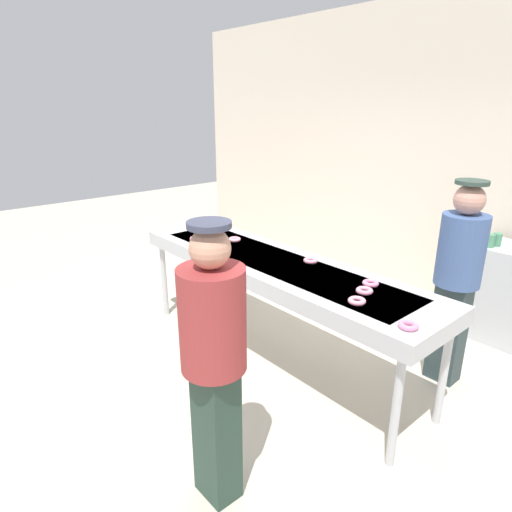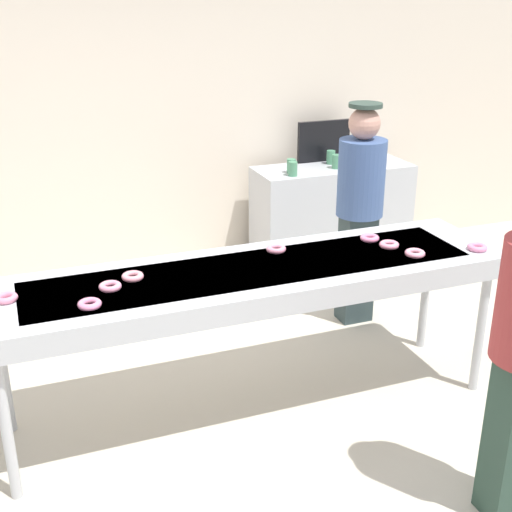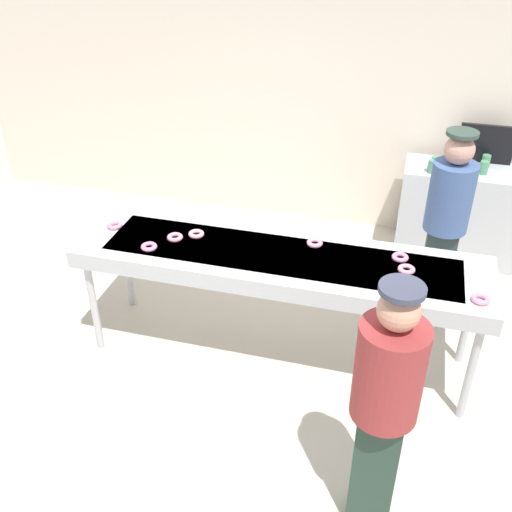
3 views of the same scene
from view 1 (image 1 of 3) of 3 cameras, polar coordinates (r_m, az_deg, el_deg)
name	(u,v)px [view 1 (image 1 of 3)]	position (r m, az deg, el deg)	size (l,w,h in m)	color
ground_plane	(274,357)	(4.10, 2.35, -12.94)	(16.00, 16.00, 0.00)	beige
back_wall	(430,154)	(5.41, 21.64, 12.16)	(8.00, 0.12, 3.28)	beige
fryer_conveyor	(275,269)	(3.71, 2.53, -1.65)	(2.99, 0.76, 0.93)	#B7BABF
strawberry_donut_0	(196,239)	(4.28, -7.80, 2.26)	(0.12, 0.12, 0.03)	pink
strawberry_donut_1	(371,283)	(3.30, 14.62, -3.44)	(0.12, 0.12, 0.03)	pink
strawberry_donut_2	(357,301)	(2.99, 12.94, -5.69)	(0.12, 0.12, 0.03)	pink
strawberry_donut_3	(219,238)	(4.27, -4.83, 2.34)	(0.12, 0.12, 0.03)	pink
strawberry_donut_4	(311,260)	(3.67, 7.08, -0.58)	(0.12, 0.12, 0.03)	pink
strawberry_donut_5	(235,239)	(4.22, -2.80, 2.17)	(0.12, 0.12, 0.03)	pink
strawberry_donut_6	(408,325)	(2.76, 19.13, -8.49)	(0.12, 0.12, 0.03)	pink
strawberry_donut_7	(193,227)	(4.71, -8.13, 3.81)	(0.12, 0.12, 0.03)	pink
strawberry_donut_8	(364,291)	(3.16, 13.87, -4.39)	(0.12, 0.12, 0.03)	pink
worker_baker	(458,272)	(3.73, 24.68, -1.94)	(0.34, 0.34, 1.66)	#2B3A3B
customer_waiting	(214,352)	(2.37, -5.51, -12.32)	(0.35, 0.35, 1.65)	#263D32
paper_cup_1	(490,241)	(4.57, 28.09, 1.75)	(0.08, 0.08, 0.12)	#4C8C66
paper_cup_2	(497,240)	(4.65, 28.78, 1.88)	(0.08, 0.08, 0.12)	#4C8C66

